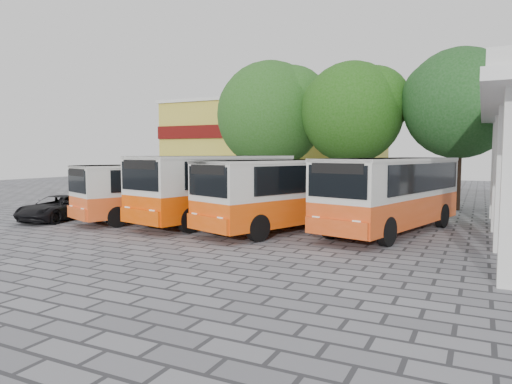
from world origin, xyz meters
The scene contains 10 objects.
ground centered at (0.00, 0.00, 0.00)m, with size 90.00×90.00×0.00m, color slate.
shophouse_block centered at (-11.00, 25.99, 4.16)m, with size 20.40×10.40×8.30m.
bus_far_left centered at (-6.84, 2.69, 1.54)m, with size 4.93×7.92×2.66m.
bus_centre_left centered at (-3.70, 3.27, 1.78)m, with size 4.53×9.00×3.08m.
bus_centre_right centered at (-0.07, 2.75, 1.69)m, with size 5.13×8.66×2.92m.
bus_far_right centered at (3.97, 4.02, 1.74)m, with size 4.57×8.81×3.01m.
tree_left centered at (-6.16, 14.76, 6.14)m, with size 7.84×7.46×9.63m.
tree_middle centered at (-0.05, 13.53, 5.92)m, with size 6.57×6.26×8.85m.
tree_right centered at (6.04, 13.38, 6.18)m, with size 6.44×6.13×9.04m.
parked_car centered at (-11.01, 0.52, 0.59)m, with size 1.95×4.23×1.17m, color black.
Camera 1 is at (7.21, -14.70, 3.18)m, focal length 32.00 mm.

